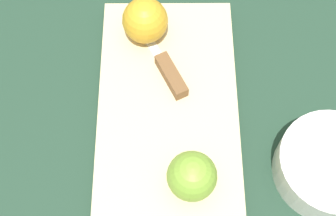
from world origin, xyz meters
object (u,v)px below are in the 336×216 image
apple_half_left (192,176)px  knife (169,71)px  bowl (330,165)px  apple_half_right (145,21)px

apple_half_left → knife: apple_half_left is taller
knife → bowl: size_ratio=1.11×
knife → apple_half_left: bearing=163.4°
bowl → apple_half_right: bearing=40.5°
apple_half_right → bowl: (-0.26, -0.22, -0.03)m
knife → bowl: 0.27m
apple_half_left → apple_half_right: size_ratio=0.95×
apple_half_right → apple_half_left: bearing=94.7°
knife → bowl: bowl is taller
apple_half_right → knife: size_ratio=0.43×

